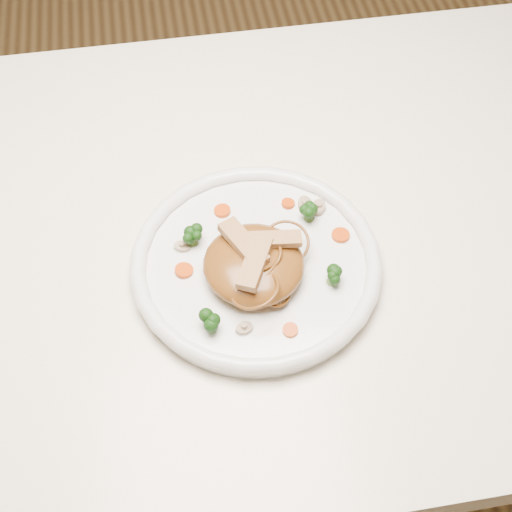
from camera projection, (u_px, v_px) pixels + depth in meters
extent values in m
plane|color=#4D341A|center=(226.00, 442.00, 1.54)|extent=(4.00, 4.00, 0.00)
cube|color=white|center=(208.00, 235.00, 0.95)|extent=(1.20, 0.80, 0.04)
cylinder|color=olive|center=(451.00, 186.00, 1.50)|extent=(0.06, 0.06, 0.71)
cylinder|color=white|center=(256.00, 266.00, 0.89)|extent=(0.39, 0.39, 0.02)
ellipsoid|color=brown|center=(254.00, 264.00, 0.85)|extent=(0.15, 0.15, 0.04)
cube|color=tan|center=(275.00, 239.00, 0.85)|extent=(0.06, 0.03, 0.01)
cube|color=tan|center=(243.00, 243.00, 0.84)|extent=(0.05, 0.08, 0.01)
cube|color=tan|center=(255.00, 263.00, 0.83)|extent=(0.05, 0.08, 0.01)
cylinder|color=#BB3806|center=(288.00, 203.00, 0.93)|extent=(0.02, 0.02, 0.00)
cylinder|color=#BB3806|center=(184.00, 270.00, 0.87)|extent=(0.02, 0.02, 0.00)
cylinder|color=#BB3806|center=(341.00, 235.00, 0.90)|extent=(0.03, 0.03, 0.00)
cylinder|color=#BB3806|center=(222.00, 211.00, 0.93)|extent=(0.03, 0.03, 0.00)
cylinder|color=#BB3806|center=(290.00, 330.00, 0.82)|extent=(0.02, 0.02, 0.00)
cylinder|color=tan|center=(244.00, 328.00, 0.82)|extent=(0.03, 0.03, 0.01)
cylinder|color=tan|center=(318.00, 207.00, 0.93)|extent=(0.03, 0.03, 0.01)
cylinder|color=tan|center=(182.00, 247.00, 0.89)|extent=(0.03, 0.03, 0.01)
cylinder|color=tan|center=(305.00, 205.00, 0.93)|extent=(0.03, 0.03, 0.01)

